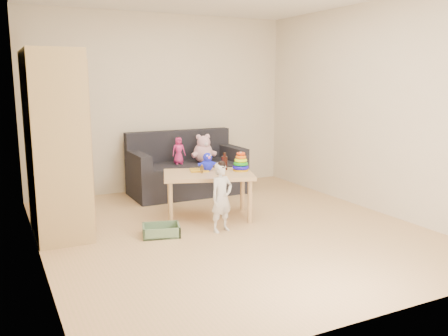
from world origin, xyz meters
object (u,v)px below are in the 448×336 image
wardrobe (55,144)px  toddler (222,198)px  play_table (208,195)px  sofa (187,178)px

wardrobe → toddler: wardrobe is taller
play_table → toddler: size_ratio=1.41×
sofa → toddler: 1.81m
sofa → toddler: size_ratio=2.17×
play_table → toddler: bearing=-99.1°
wardrobe → sofa: (1.91, 1.01, -0.75)m
play_table → wardrobe: bearing=172.1°
sofa → play_table: play_table is taller
toddler → wardrobe: bearing=141.3°
wardrobe → toddler: (1.60, -0.77, -0.60)m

